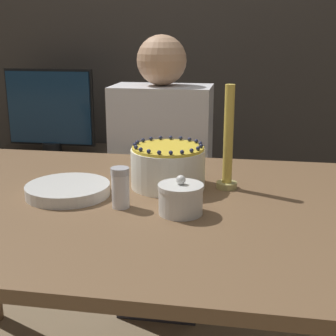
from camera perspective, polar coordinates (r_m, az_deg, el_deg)
name	(u,v)px	position (r m, az deg, el deg)	size (l,w,h in m)	color
wall_behind	(199,9)	(2.59, 3.81, 18.79)	(8.00, 0.05, 2.60)	#38332D
dining_table	(142,234)	(1.31, -3.22, -8.01)	(1.62, 0.98, 0.74)	brown
cake	(168,167)	(1.37, 0.00, 0.16)	(0.22, 0.22, 0.13)	white
sugar_bowl	(181,199)	(1.17, 1.56, -3.75)	(0.11, 0.11, 0.10)	silver
sugar_shaker	(120,187)	(1.22, -5.82, -2.37)	(0.05, 0.05, 0.11)	white
plate_stack	(68,190)	(1.34, -12.10, -2.61)	(0.24, 0.24, 0.03)	silver
candle	(228,147)	(1.35, 7.33, 2.59)	(0.06, 0.06, 0.30)	tan
person_man_blue_shirt	(162,196)	(2.00, -0.71, -3.39)	(0.40, 0.34, 1.17)	#2D2D38
side_cabinet	(56,202)	(2.65, -13.48, -4.04)	(0.65, 0.48, 0.57)	#382D23
tv_monitor	(50,110)	(2.53, -14.20, 6.88)	(0.47, 0.10, 0.43)	black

